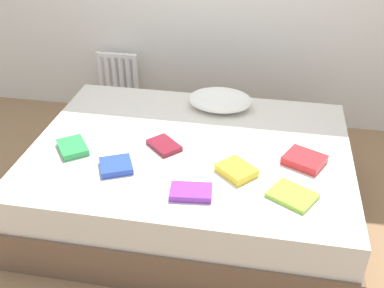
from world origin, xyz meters
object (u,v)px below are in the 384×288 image
Objects in this scene: textbook_green at (73,147)px; textbook_yellow at (236,170)px; textbook_maroon at (164,145)px; textbook_lime at (292,195)px; pillow at (220,100)px; textbook_blue at (116,166)px; textbook_red at (304,160)px; bed at (191,178)px; textbook_purple at (191,192)px; radiator at (118,79)px.

textbook_yellow is (1.01, -0.06, 0.00)m from textbook_green.
textbook_maroon is 0.85m from textbook_lime.
textbook_blue is (-0.49, -0.85, -0.04)m from pillow.
textbook_red is 1.40m from textbook_green.
textbook_red is at bearing -5.75° from bed.
textbook_purple is at bearing -91.36° from pillow.
textbook_green is (0.18, -1.38, 0.17)m from radiator.
radiator is at bearing 83.21° from textbook_blue.
textbook_purple is (-0.02, -1.01, -0.04)m from pillow.
textbook_blue is at bearing -140.75° from textbook_red.
radiator is 1.94m from textbook_purple.
bed is 11.12× the size of textbook_blue.
textbook_lime is (1.32, -0.22, -0.01)m from textbook_green.
pillow is 1.06m from textbook_lime.
textbook_red is 0.34m from textbook_lime.
textbook_yellow is (0.69, 0.08, 0.00)m from textbook_blue.
bed is 0.63m from pillow.
textbook_yellow reaches higher than textbook_purple.
radiator reaches higher than textbook_yellow.
radiator is 2.02m from textbook_red.
bed is at bearing 177.23° from textbook_lime.
textbook_lime is at bearing 19.01° from textbook_maroon.
textbook_lime is at bearing -46.90° from radiator.
pillow is at bearing 77.71° from bed.
bed is at bearing 94.56° from textbook_purple.
radiator is 2.32× the size of textbook_maroon.
radiator reaches higher than textbook_purple.
textbook_lime is at bearing -32.82° from bed.
textbook_yellow is 0.87× the size of textbook_lime.
pillow is (0.12, 0.53, 0.32)m from bed.
textbook_purple is (0.97, -1.68, 0.17)m from radiator.
textbook_lime is at bearing 15.59° from textbook_yellow.
textbook_purple is at bearing -119.68° from textbook_red.
textbook_blue is at bearing -120.10° from pillow.
textbook_maroon is at bearing 25.72° from textbook_blue.
textbook_yellow reaches higher than textbook_maroon.
textbook_lime is (-0.07, -0.33, -0.01)m from textbook_red.
textbook_green is 0.85m from textbook_purple.
pillow is 0.64m from textbook_maroon.
textbook_purple reaches higher than bed.
textbook_yellow is 0.35m from textbook_lime.
radiator is 1.61m from textbook_blue.
textbook_maroon is 0.50m from textbook_yellow.
textbook_yellow is at bearing -75.87° from pillow.
textbook_green is 1.01m from textbook_yellow.
radiator is at bearing 171.80° from textbook_yellow.
textbook_blue reaches higher than textbook_purple.
pillow is 0.83m from textbook_red.
pillow is (0.99, -0.67, 0.22)m from radiator.
textbook_red is at bearing 28.02° from textbook_purple.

